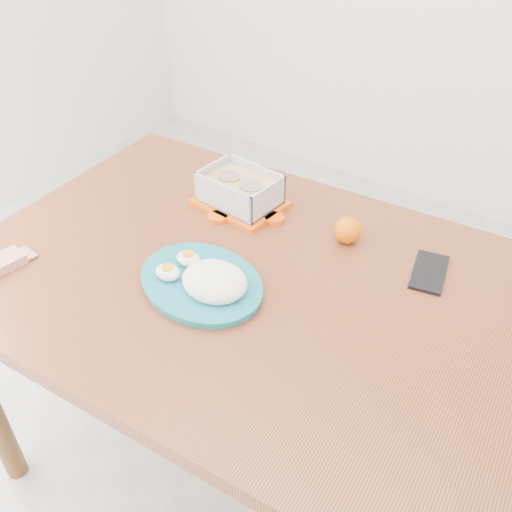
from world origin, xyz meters
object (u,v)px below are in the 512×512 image
Objects in this scene: food_container at (240,190)px; dining_table at (256,305)px; rice_plate at (205,280)px; orange_fruit at (348,230)px; smartphone at (429,272)px.

dining_table is at bearing -42.49° from food_container.
orange_fruit is at bearing 73.80° from rice_plate.
orange_fruit is 0.46× the size of smartphone.
dining_table is 0.16m from rice_plate.
food_container is at bearing 169.21° from smartphone.
rice_plate is at bearing -151.60° from smartphone.
rice_plate is (-0.07, -0.10, 0.11)m from dining_table.
rice_plate is 2.43× the size of smartphone.
smartphone is at bearing 6.22° from food_container.
smartphone reaches higher than dining_table.
orange_fruit is (0.31, 0.02, -0.01)m from food_container.
food_container is 3.54× the size of orange_fruit.
food_container is 0.67× the size of rice_plate.
food_container is 0.31m from orange_fruit.
dining_table is 9.83× the size of smartphone.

